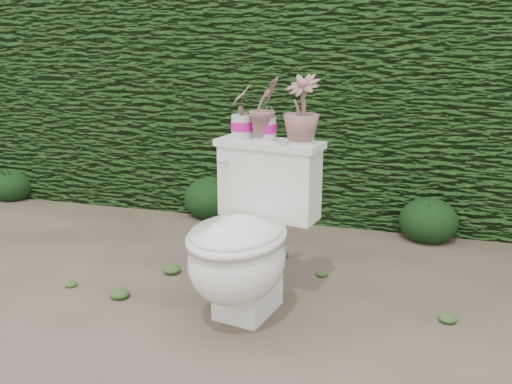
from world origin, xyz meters
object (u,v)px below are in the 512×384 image
(potted_plant_center, at_px, (265,110))
(potted_plant_right, at_px, (302,111))
(potted_plant_left, at_px, (242,113))
(toilet, at_px, (246,242))

(potted_plant_center, relative_size, potted_plant_right, 0.95)
(potted_plant_left, bearing_deg, toilet, 6.78)
(toilet, xyz_separation_m, potted_plant_right, (0.20, 0.21, 0.57))
(potted_plant_left, height_order, potted_plant_right, potted_plant_right)
(potted_plant_center, distance_m, potted_plant_right, 0.18)
(toilet, height_order, potted_plant_center, potted_plant_center)
(toilet, relative_size, potted_plant_left, 3.24)
(potted_plant_left, xyz_separation_m, potted_plant_right, (0.29, -0.06, 0.03))
(toilet, xyz_separation_m, potted_plant_center, (0.02, 0.24, 0.56))
(potted_plant_left, bearing_deg, potted_plant_right, 66.09)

